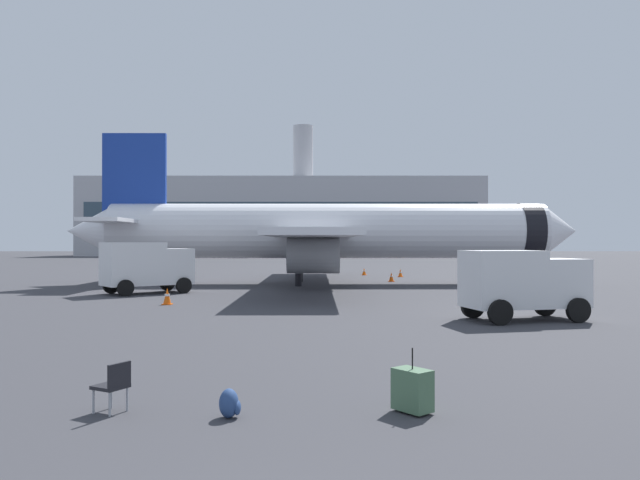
{
  "coord_description": "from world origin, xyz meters",
  "views": [
    {
      "loc": [
        0.34,
        -4.19,
        2.89
      ],
      "look_at": [
        0.36,
        23.47,
        3.0
      ],
      "focal_mm": 34.85,
      "sensor_mm": 36.0,
      "label": 1
    }
  ],
  "objects_px": {
    "airplane_at_gate": "(324,232)",
    "cargo_van": "(522,281)",
    "safety_cone_far": "(167,296)",
    "gate_chair": "(113,384)",
    "safety_cone_outer": "(400,273)",
    "safety_cone_near": "(364,272)",
    "service_truck": "(146,265)",
    "rolling_suitcase": "(412,390)",
    "safety_cone_mid": "(391,277)",
    "traveller_backpack": "(229,404)"
  },
  "relations": [
    {
      "from": "safety_cone_mid",
      "to": "safety_cone_far",
      "type": "relative_size",
      "value": 0.89
    },
    {
      "from": "rolling_suitcase",
      "to": "cargo_van",
      "type": "bearing_deg",
      "value": 64.53
    },
    {
      "from": "rolling_suitcase",
      "to": "service_truck",
      "type": "bearing_deg",
      "value": 114.9
    },
    {
      "from": "airplane_at_gate",
      "to": "gate_chair",
      "type": "relative_size",
      "value": 41.42
    },
    {
      "from": "traveller_backpack",
      "to": "safety_cone_near",
      "type": "bearing_deg",
      "value": 83.12
    },
    {
      "from": "safety_cone_outer",
      "to": "safety_cone_near",
      "type": "bearing_deg",
      "value": 135.7
    },
    {
      "from": "service_truck",
      "to": "safety_cone_outer",
      "type": "relative_size",
      "value": 7.7
    },
    {
      "from": "safety_cone_near",
      "to": "airplane_at_gate",
      "type": "bearing_deg",
      "value": -107.24
    },
    {
      "from": "airplane_at_gate",
      "to": "safety_cone_outer",
      "type": "xyz_separation_m",
      "value": [
        6.44,
        8.78,
        -3.33
      ]
    },
    {
      "from": "service_truck",
      "to": "safety_cone_mid",
      "type": "bearing_deg",
      "value": 35.32
    },
    {
      "from": "safety_cone_mid",
      "to": "rolling_suitcase",
      "type": "bearing_deg",
      "value": -96.0
    },
    {
      "from": "cargo_van",
      "to": "gate_chair",
      "type": "height_order",
      "value": "cargo_van"
    },
    {
      "from": "cargo_van",
      "to": "gate_chair",
      "type": "bearing_deg",
      "value": -131.41
    },
    {
      "from": "traveller_backpack",
      "to": "gate_chair",
      "type": "distance_m",
      "value": 2.05
    },
    {
      "from": "service_truck",
      "to": "cargo_van",
      "type": "relative_size",
      "value": 1.09
    },
    {
      "from": "safety_cone_outer",
      "to": "rolling_suitcase",
      "type": "bearing_deg",
      "value": -97.12
    },
    {
      "from": "cargo_van",
      "to": "safety_cone_outer",
      "type": "xyz_separation_m",
      "value": [
        -0.74,
        29.11,
        -1.12
      ]
    },
    {
      "from": "safety_cone_mid",
      "to": "traveller_backpack",
      "type": "xyz_separation_m",
      "value": [
        -6.76,
        -35.58,
        -0.11
      ]
    },
    {
      "from": "service_truck",
      "to": "gate_chair",
      "type": "xyz_separation_m",
      "value": [
        6.34,
        -24.58,
        -1.11
      ]
    },
    {
      "from": "airplane_at_gate",
      "to": "rolling_suitcase",
      "type": "bearing_deg",
      "value": -87.81
    },
    {
      "from": "service_truck",
      "to": "safety_cone_mid",
      "type": "xyz_separation_m",
      "value": [
        15.11,
        10.71,
        -1.27
      ]
    },
    {
      "from": "service_truck",
      "to": "rolling_suitcase",
      "type": "bearing_deg",
      "value": -65.1
    },
    {
      "from": "safety_cone_far",
      "to": "rolling_suitcase",
      "type": "bearing_deg",
      "value": -64.63
    },
    {
      "from": "safety_cone_near",
      "to": "rolling_suitcase",
      "type": "bearing_deg",
      "value": -93.02
    },
    {
      "from": "safety_cone_far",
      "to": "gate_chair",
      "type": "relative_size",
      "value": 0.91
    },
    {
      "from": "safety_cone_outer",
      "to": "traveller_backpack",
      "type": "height_order",
      "value": "safety_cone_outer"
    },
    {
      "from": "airplane_at_gate",
      "to": "safety_cone_far",
      "type": "bearing_deg",
      "value": -117.14
    },
    {
      "from": "cargo_van",
      "to": "rolling_suitcase",
      "type": "bearing_deg",
      "value": -115.47
    },
    {
      "from": "rolling_suitcase",
      "to": "gate_chair",
      "type": "xyz_separation_m",
      "value": [
        -5.07,
        -0.02,
        0.11
      ]
    },
    {
      "from": "safety_cone_mid",
      "to": "cargo_van",
      "type": "bearing_deg",
      "value": -84.43
    },
    {
      "from": "rolling_suitcase",
      "to": "gate_chair",
      "type": "bearing_deg",
      "value": -179.81
    },
    {
      "from": "service_truck",
      "to": "safety_cone_outer",
      "type": "height_order",
      "value": "service_truck"
    },
    {
      "from": "service_truck",
      "to": "gate_chair",
      "type": "distance_m",
      "value": 25.41
    },
    {
      "from": "rolling_suitcase",
      "to": "traveller_backpack",
      "type": "distance_m",
      "value": 3.07
    },
    {
      "from": "airplane_at_gate",
      "to": "traveller_backpack",
      "type": "distance_m",
      "value": 33.31
    },
    {
      "from": "cargo_van",
      "to": "safety_cone_far",
      "type": "distance_m",
      "value": 15.77
    },
    {
      "from": "airplane_at_gate",
      "to": "cargo_van",
      "type": "xyz_separation_m",
      "value": [
        7.18,
        -20.33,
        -2.21
      ]
    },
    {
      "from": "safety_cone_mid",
      "to": "gate_chair",
      "type": "height_order",
      "value": "gate_chair"
    },
    {
      "from": "safety_cone_outer",
      "to": "safety_cone_mid",
      "type": "bearing_deg",
      "value": -103.26
    },
    {
      "from": "airplane_at_gate",
      "to": "traveller_backpack",
      "type": "height_order",
      "value": "airplane_at_gate"
    },
    {
      "from": "safety_cone_near",
      "to": "safety_cone_mid",
      "type": "distance_m",
      "value": 9.18
    },
    {
      "from": "service_truck",
      "to": "safety_cone_far",
      "type": "bearing_deg",
      "value": -66.48
    },
    {
      "from": "cargo_van",
      "to": "traveller_backpack",
      "type": "distance_m",
      "value": 15.66
    },
    {
      "from": "cargo_van",
      "to": "safety_cone_near",
      "type": "distance_m",
      "value": 32.11
    },
    {
      "from": "airplane_at_gate",
      "to": "rolling_suitcase",
      "type": "xyz_separation_m",
      "value": [
        1.25,
        -32.78,
        -3.27
      ]
    },
    {
      "from": "safety_cone_near",
      "to": "rolling_suitcase",
      "type": "relative_size",
      "value": 0.59
    },
    {
      "from": "cargo_van",
      "to": "safety_cone_near",
      "type": "xyz_separation_m",
      "value": [
        -3.6,
        31.89,
        -1.13
      ]
    },
    {
      "from": "service_truck",
      "to": "safety_cone_mid",
      "type": "height_order",
      "value": "service_truck"
    },
    {
      "from": "safety_cone_far",
      "to": "safety_cone_mid",
      "type": "bearing_deg",
      "value": 53.89
    },
    {
      "from": "safety_cone_outer",
      "to": "traveller_backpack",
      "type": "xyz_separation_m",
      "value": [
        -8.24,
        -41.87,
        -0.1
      ]
    }
  ]
}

